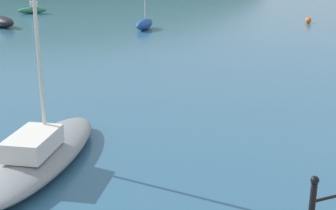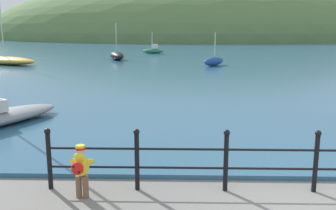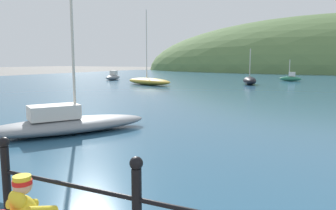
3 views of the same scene
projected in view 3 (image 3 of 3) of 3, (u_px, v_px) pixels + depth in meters
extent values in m
cylinder|color=black|center=(7.00, 195.00, 3.63)|extent=(0.09, 0.09, 1.10)
sphere|color=black|center=(4.00, 142.00, 3.55)|extent=(0.12, 0.12, 0.12)
sphere|color=black|center=(136.00, 163.00, 2.83)|extent=(0.12, 0.12, 0.12)
ellipsoid|color=yellow|center=(17.00, 200.00, 2.91)|extent=(0.21, 0.14, 0.18)
cylinder|color=yellow|center=(23.00, 204.00, 3.13)|extent=(0.12, 0.32, 0.19)
sphere|color=tan|center=(22.00, 185.00, 2.94)|extent=(0.17, 0.17, 0.17)
cylinder|color=red|center=(22.00, 182.00, 2.94)|extent=(0.17, 0.17, 0.04)
cylinder|color=yellow|center=(22.00, 178.00, 2.93)|extent=(0.16, 0.16, 0.04)
ellipsoid|color=gray|center=(67.00, 125.00, 8.81)|extent=(3.52, 4.48, 0.41)
cube|color=silver|center=(54.00, 112.00, 8.59)|extent=(1.29, 1.45, 0.37)
cylinder|color=beige|center=(72.00, 25.00, 8.58)|extent=(0.07, 0.07, 4.90)
ellipsoid|color=#287551|center=(290.00, 79.00, 31.44)|extent=(2.05, 0.79, 0.46)
cube|color=silver|center=(292.00, 74.00, 31.30)|extent=(0.59, 0.39, 0.41)
cylinder|color=beige|center=(290.00, 68.00, 31.35)|extent=(0.07, 0.07, 1.60)
ellipsoid|color=gold|center=(149.00, 81.00, 26.69)|extent=(5.16, 3.29, 0.56)
cylinder|color=beige|center=(147.00, 44.00, 26.48)|extent=(0.07, 0.07, 5.42)
ellipsoid|color=black|center=(250.00, 81.00, 26.94)|extent=(1.87, 3.02, 0.65)
cylinder|color=beige|center=(250.00, 63.00, 26.88)|extent=(0.07, 0.07, 2.29)
ellipsoid|color=gray|center=(113.00, 77.00, 33.60)|extent=(1.75, 3.21, 0.50)
cube|color=silver|center=(114.00, 73.00, 33.75)|extent=(0.75, 0.97, 0.45)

